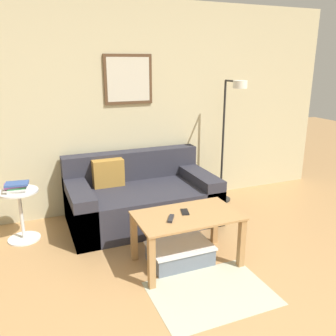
# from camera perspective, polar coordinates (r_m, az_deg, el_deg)

# --- Properties ---
(wall_back) EXTENTS (5.60, 0.09, 2.55)m
(wall_back) POSITION_cam_1_polar(r_m,az_deg,el_deg) (4.51, -5.50, 9.55)
(wall_back) COLOR #C6BC93
(wall_back) RESTS_ON ground_plane
(area_rug) EXTENTS (0.98, 0.72, 0.01)m
(area_rug) POSITION_cam_1_polar(r_m,az_deg,el_deg) (3.13, 6.99, -19.27)
(area_rug) COLOR #B2B79E
(area_rug) RESTS_ON ground_plane
(couch) EXTENTS (1.69, 0.98, 0.78)m
(couch) POSITION_cam_1_polar(r_m,az_deg,el_deg) (4.25, -4.44, -4.91)
(couch) COLOR #2D2D38
(couch) RESTS_ON ground_plane
(coffee_table) EXTENTS (0.95, 0.57, 0.49)m
(coffee_table) POSITION_cam_1_polar(r_m,az_deg,el_deg) (3.32, 3.06, -9.01)
(coffee_table) COLOR #AD7F4C
(coffee_table) RESTS_ON ground_plane
(storage_bin) EXTENTS (0.59, 0.39, 0.18)m
(storage_bin) POSITION_cam_1_polar(r_m,az_deg,el_deg) (3.47, 1.93, -13.52)
(storage_bin) COLOR slate
(storage_bin) RESTS_ON ground_plane
(floor_lamp) EXTENTS (0.27, 0.55, 1.62)m
(floor_lamp) POSITION_cam_1_polar(r_m,az_deg,el_deg) (4.59, 9.89, 5.67)
(floor_lamp) COLOR black
(floor_lamp) RESTS_ON ground_plane
(side_table) EXTENTS (0.39, 0.39, 0.56)m
(side_table) POSITION_cam_1_polar(r_m,az_deg,el_deg) (4.06, -22.54, -6.29)
(side_table) COLOR white
(side_table) RESTS_ON ground_plane
(book_stack) EXTENTS (0.26, 0.21, 0.09)m
(book_stack) POSITION_cam_1_polar(r_m,az_deg,el_deg) (3.95, -23.16, -2.80)
(book_stack) COLOR silver
(book_stack) RESTS_ON side_table
(remote_control) EXTENTS (0.11, 0.15, 0.02)m
(remote_control) POSITION_cam_1_polar(r_m,az_deg,el_deg) (3.18, 0.47, -8.10)
(remote_control) COLOR #232328
(remote_control) RESTS_ON coffee_table
(cell_phone) EXTENTS (0.10, 0.15, 0.01)m
(cell_phone) POSITION_cam_1_polar(r_m,az_deg,el_deg) (3.33, 2.67, -7.06)
(cell_phone) COLOR black
(cell_phone) RESTS_ON coffee_table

